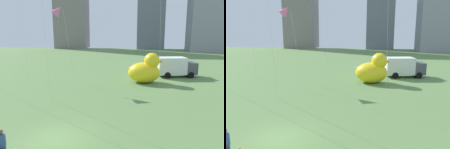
% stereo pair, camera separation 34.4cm
% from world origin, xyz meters
% --- Properties ---
extents(ground_plane, '(140.00, 140.00, 0.00)m').
position_xyz_m(ground_plane, '(0.00, 0.00, 0.00)').
color(ground_plane, '#608349').
extents(person_adult, '(0.42, 0.42, 1.73)m').
position_xyz_m(person_adult, '(-1.73, -2.52, 0.95)').
color(person_adult, '#38476B').
rests_on(person_adult, ground).
extents(giant_inflatable_duck, '(4.68, 3.00, 3.88)m').
position_xyz_m(giant_inflatable_duck, '(5.67, 15.82, 1.65)').
color(giant_inflatable_duck, yellow).
rests_on(giant_inflatable_duck, ground).
extents(box_truck, '(5.84, 3.30, 2.85)m').
position_xyz_m(box_truck, '(10.06, 20.11, 1.44)').
color(box_truck, white).
rests_on(box_truck, ground).
extents(kite_pink, '(2.35, 2.61, 9.75)m').
position_xyz_m(kite_pink, '(-4.97, 13.97, 8.96)').
color(kite_pink, silver).
rests_on(kite_pink, ground).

